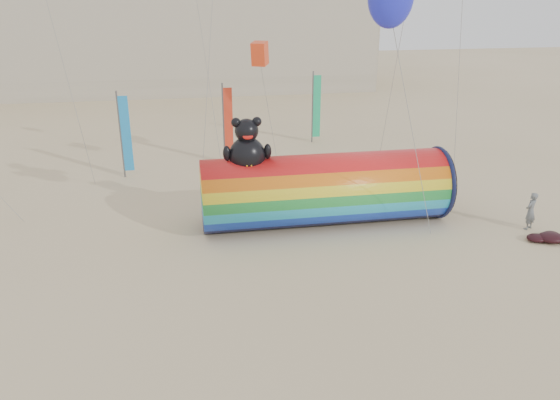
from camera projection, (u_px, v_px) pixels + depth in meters
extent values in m
plane|color=#CCB58C|center=(274.00, 269.00, 22.20)|extent=(160.00, 160.00, 0.00)
cylinder|color=red|center=(325.00, 189.00, 26.04)|extent=(11.72, 3.42, 3.42)
torus|color=#0F1438|center=(438.00, 182.00, 26.99)|extent=(0.23, 3.58, 3.58)
cylinder|color=black|center=(440.00, 182.00, 27.01)|extent=(0.06, 3.38, 3.38)
ellipsoid|color=black|center=(247.00, 156.00, 24.75)|extent=(1.67, 1.49, 1.76)
ellipsoid|color=yellow|center=(249.00, 161.00, 24.30)|extent=(0.86, 0.38, 0.75)
sphere|color=black|center=(247.00, 131.00, 24.33)|extent=(1.07, 1.07, 1.07)
sphere|color=black|center=(236.00, 122.00, 24.11)|extent=(0.43, 0.43, 0.43)
sphere|color=black|center=(257.00, 122.00, 24.27)|extent=(0.43, 0.43, 0.43)
ellipsoid|color=red|center=(248.00, 136.00, 23.98)|extent=(0.47, 0.17, 0.30)
ellipsoid|color=black|center=(227.00, 153.00, 24.44)|extent=(0.35, 0.35, 0.70)
ellipsoid|color=black|center=(268.00, 151.00, 24.75)|extent=(0.35, 0.35, 0.70)
imported|color=slate|center=(531.00, 211.00, 25.57)|extent=(0.79, 0.71, 1.82)
ellipsoid|color=#34090F|center=(551.00, 237.00, 24.52)|extent=(1.17, 0.99, 0.41)
ellipsoid|color=#34090F|center=(537.00, 238.00, 24.58)|extent=(0.91, 0.77, 0.32)
ellipsoid|color=#34090F|center=(551.00, 235.00, 24.96)|extent=(0.78, 0.66, 0.27)
cylinder|color=#59595E|center=(121.00, 135.00, 32.13)|extent=(0.10, 0.10, 5.20)
cube|color=#1D8BDA|center=(126.00, 134.00, 32.16)|extent=(0.56, 0.06, 4.50)
cylinder|color=#59595E|center=(224.00, 124.00, 34.74)|extent=(0.10, 0.10, 5.20)
cube|color=red|center=(228.00, 123.00, 34.78)|extent=(0.56, 0.06, 4.50)
cylinder|color=#59595E|center=(313.00, 107.00, 39.67)|extent=(0.10, 0.10, 5.20)
cube|color=#1CB676|center=(317.00, 107.00, 39.70)|extent=(0.56, 0.06, 4.50)
cube|color=#F0411A|center=(260.00, 54.00, 27.89)|extent=(0.72, 0.72, 1.16)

